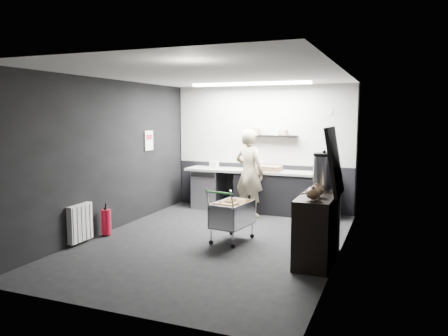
% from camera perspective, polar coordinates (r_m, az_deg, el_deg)
% --- Properties ---
extents(floor, '(5.50, 5.50, 0.00)m').
position_cam_1_polar(floor, '(7.27, -1.43, -9.62)').
color(floor, black).
rests_on(floor, ground).
extents(ceiling, '(5.50, 5.50, 0.00)m').
position_cam_1_polar(ceiling, '(6.99, -1.50, 12.09)').
color(ceiling, silver).
rests_on(ceiling, wall_back).
extents(wall_back, '(5.50, 0.00, 5.50)m').
position_cam_1_polar(wall_back, '(9.58, 5.04, 2.63)').
color(wall_back, black).
rests_on(wall_back, floor).
extents(wall_front, '(5.50, 0.00, 5.50)m').
position_cam_1_polar(wall_front, '(4.63, -15.03, -2.35)').
color(wall_front, black).
rests_on(wall_front, floor).
extents(wall_left, '(0.00, 5.50, 5.50)m').
position_cam_1_polar(wall_left, '(8.00, -14.75, 1.55)').
color(wall_left, black).
rests_on(wall_left, floor).
extents(wall_right, '(0.00, 5.50, 5.50)m').
position_cam_1_polar(wall_right, '(6.49, 15.00, 0.29)').
color(wall_right, black).
rests_on(wall_right, floor).
extents(kitchen_wall_panel, '(3.95, 0.02, 1.70)m').
position_cam_1_polar(kitchen_wall_panel, '(9.54, 5.03, 5.61)').
color(kitchen_wall_panel, '#B2B3AE').
rests_on(kitchen_wall_panel, wall_back).
extents(dado_panel, '(3.95, 0.02, 1.00)m').
position_cam_1_polar(dado_panel, '(9.67, 4.95, -2.41)').
color(dado_panel, black).
rests_on(dado_panel, wall_back).
extents(floating_shelf, '(1.20, 0.22, 0.04)m').
position_cam_1_polar(floating_shelf, '(9.38, 6.00, 4.17)').
color(floating_shelf, black).
rests_on(floating_shelf, wall_back).
extents(wall_clock, '(0.20, 0.03, 0.20)m').
position_cam_1_polar(wall_clock, '(9.22, 13.46, 7.26)').
color(wall_clock, silver).
rests_on(wall_clock, wall_back).
extents(poster, '(0.02, 0.30, 0.40)m').
position_cam_1_polar(poster, '(9.05, -9.79, 3.56)').
color(poster, white).
rests_on(poster, wall_left).
extents(poster_red_band, '(0.02, 0.22, 0.10)m').
position_cam_1_polar(poster_red_band, '(9.04, -9.77, 4.00)').
color(poster_red_band, red).
rests_on(poster_red_band, poster).
extents(radiator, '(0.10, 0.50, 0.60)m').
position_cam_1_polar(radiator, '(7.43, -18.28, -6.82)').
color(radiator, silver).
rests_on(radiator, wall_left).
extents(ceiling_strip, '(2.40, 0.20, 0.04)m').
position_cam_1_polar(ceiling_strip, '(8.71, 3.39, 10.89)').
color(ceiling_strip, white).
rests_on(ceiling_strip, ceiling).
extents(prep_counter, '(3.20, 0.61, 0.90)m').
position_cam_1_polar(prep_counter, '(9.34, 5.19, -3.01)').
color(prep_counter, black).
rests_on(prep_counter, floor).
extents(person, '(0.74, 0.59, 1.79)m').
position_cam_1_polar(person, '(8.90, 3.31, -0.65)').
color(person, beige).
rests_on(person, floor).
extents(shopping_cart, '(0.59, 0.88, 0.89)m').
position_cam_1_polar(shopping_cart, '(7.20, 1.05, -6.29)').
color(shopping_cart, silver).
rests_on(shopping_cart, floor).
extents(sideboard, '(0.55, 1.28, 1.91)m').
position_cam_1_polar(sideboard, '(6.41, 12.30, -6.48)').
color(sideboard, black).
rests_on(sideboard, floor).
extents(fire_extinguisher, '(0.16, 0.16, 0.54)m').
position_cam_1_polar(fire_extinguisher, '(7.82, -15.12, -6.69)').
color(fire_extinguisher, red).
rests_on(fire_extinguisher, floor).
extents(cardboard_box, '(0.55, 0.42, 0.11)m').
position_cam_1_polar(cardboard_box, '(9.19, 5.73, -0.05)').
color(cardboard_box, olive).
rests_on(cardboard_box, prep_counter).
extents(pink_tub, '(0.19, 0.19, 0.19)m').
position_cam_1_polar(pink_tub, '(9.29, 4.69, 0.30)').
color(pink_tub, silver).
rests_on(pink_tub, prep_counter).
extents(white_container, '(0.18, 0.14, 0.15)m').
position_cam_1_polar(white_container, '(9.60, -1.30, 0.41)').
color(white_container, silver).
rests_on(white_container, prep_counter).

